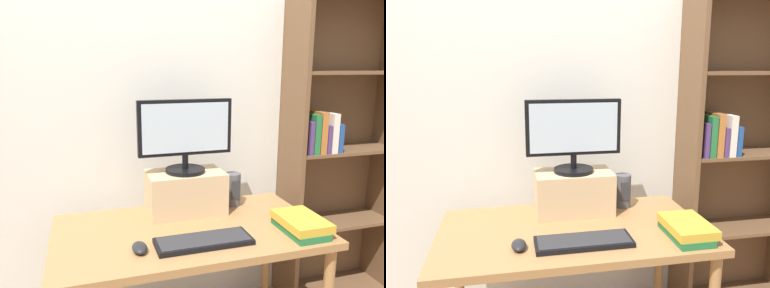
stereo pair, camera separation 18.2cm
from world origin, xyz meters
TOP-DOWN VIEW (x-y plane):
  - back_wall at (0.00, 0.51)m, footprint 7.00×0.08m
  - desk at (0.00, 0.00)m, footprint 1.28×0.70m
  - bookshelf_unit at (1.09, 0.36)m, footprint 0.75×0.28m
  - riser_box at (0.04, 0.21)m, footprint 0.40×0.24m
  - computer_monitor at (0.04, 0.20)m, footprint 0.49×0.21m
  - keyboard at (0.02, -0.18)m, footprint 0.43×0.15m
  - computer_mouse at (-0.27, -0.17)m, footprint 0.06×0.10m
  - book_stack at (0.50, -0.19)m, footprint 0.19×0.27m
  - desk_speaker at (0.32, 0.23)m, footprint 0.09×0.09m

SIDE VIEW (x-z plane):
  - desk at x=0.00m, z-range 0.28..1.01m
  - keyboard at x=0.02m, z-range 0.73..0.75m
  - computer_mouse at x=-0.27m, z-range 0.73..0.77m
  - book_stack at x=0.50m, z-range 0.73..0.80m
  - desk_speaker at x=0.32m, z-range 0.73..0.91m
  - riser_box at x=0.04m, z-range 0.73..0.95m
  - bookshelf_unit at x=1.09m, z-range 0.02..1.95m
  - computer_monitor at x=0.04m, z-range 0.97..1.35m
  - back_wall at x=0.00m, z-range 0.00..2.60m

